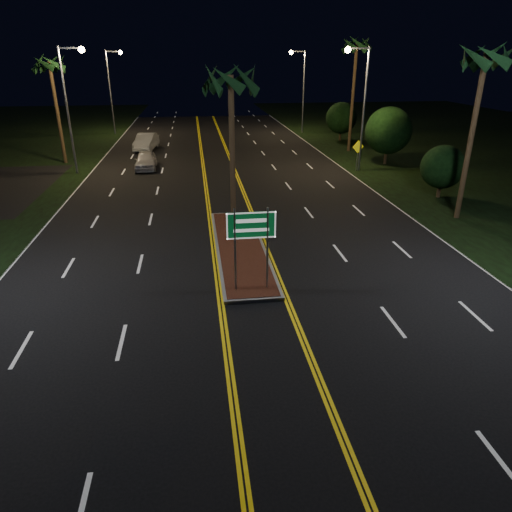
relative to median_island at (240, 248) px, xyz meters
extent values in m
plane|color=black|center=(0.00, -7.00, -0.08)|extent=(120.00, 120.00, 0.00)
cube|color=gray|center=(0.00, 0.00, -0.01)|extent=(2.25, 10.25, 0.15)
cube|color=#592819|center=(0.00, 0.00, 0.08)|extent=(2.00, 10.00, 0.02)
cylinder|color=gray|center=(-0.60, -4.20, 1.67)|extent=(0.08, 0.08, 3.20)
cylinder|color=gray|center=(0.60, -4.20, 1.67)|extent=(0.08, 0.08, 3.20)
cube|color=#07471E|center=(0.00, -4.20, 2.62)|extent=(1.80, 0.04, 1.00)
cube|color=white|center=(0.00, -4.22, 2.62)|extent=(1.80, 0.01, 1.00)
cylinder|color=gray|center=(-11.00, 17.00, 4.42)|extent=(0.18, 0.18, 9.00)
cube|color=gray|center=(-10.20, 17.00, 8.77)|extent=(1.60, 0.12, 0.12)
sphere|color=#FCC771|center=(-9.40, 17.00, 8.67)|extent=(0.44, 0.44, 0.44)
cylinder|color=gray|center=(-11.00, 37.00, 4.42)|extent=(0.18, 0.18, 9.00)
cube|color=gray|center=(-10.20, 37.00, 8.77)|extent=(1.60, 0.12, 0.12)
sphere|color=#FCC771|center=(-9.40, 37.00, 8.67)|extent=(0.44, 0.44, 0.44)
cylinder|color=gray|center=(11.00, 15.00, 4.42)|extent=(0.18, 0.18, 9.00)
cube|color=gray|center=(10.20, 15.00, 8.77)|extent=(1.60, 0.12, 0.12)
sphere|color=#FCC771|center=(9.40, 15.00, 8.67)|extent=(0.44, 0.44, 0.44)
cylinder|color=gray|center=(11.00, 35.00, 4.42)|extent=(0.18, 0.18, 9.00)
cube|color=gray|center=(10.20, 35.00, 8.77)|extent=(1.60, 0.12, 0.12)
sphere|color=#FCC771|center=(9.40, 35.00, 8.67)|extent=(0.44, 0.44, 0.44)
cylinder|color=#382819|center=(0.00, 3.50, 3.67)|extent=(0.28, 0.28, 7.50)
cylinder|color=#382819|center=(-12.80, 21.00, 3.92)|extent=(0.28, 0.28, 8.00)
cylinder|color=#382819|center=(12.50, 3.00, 4.17)|extent=(0.28, 0.28, 8.50)
cylinder|color=#382819|center=(12.80, 23.00, 4.67)|extent=(0.28, 0.28, 9.50)
cylinder|color=#382819|center=(13.50, 7.00, 0.37)|extent=(0.24, 0.24, 0.90)
sphere|color=black|center=(13.50, 7.00, 1.87)|extent=(2.70, 2.70, 2.70)
cylinder|color=#382819|center=(14.00, 17.00, 0.55)|extent=(0.24, 0.24, 1.26)
sphere|color=black|center=(14.00, 17.00, 2.65)|extent=(3.78, 3.78, 3.78)
cylinder|color=#382819|center=(13.80, 29.00, 0.46)|extent=(0.24, 0.24, 1.08)
sphere|color=black|center=(13.80, 29.00, 2.26)|extent=(3.24, 3.24, 3.24)
imported|color=#B4B4BA|center=(-5.79, 17.77, 0.71)|extent=(2.12, 4.82, 1.59)
imported|color=silver|center=(-6.46, 26.22, 0.81)|extent=(3.01, 5.60, 1.78)
cylinder|color=gray|center=(10.80, 15.01, 0.94)|extent=(0.07, 0.07, 2.04)
cube|color=yellow|center=(10.80, 14.99, 1.77)|extent=(0.96, 0.25, 0.98)
camera|label=1|loc=(-1.90, -19.58, 8.17)|focal=32.00mm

